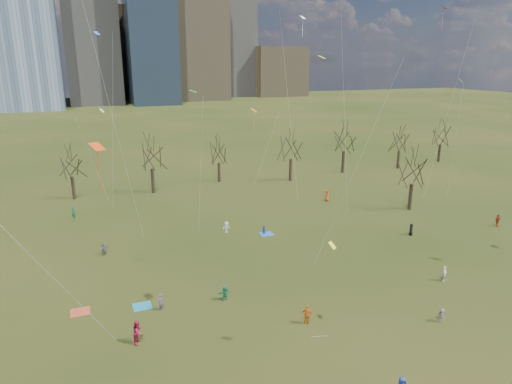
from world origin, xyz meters
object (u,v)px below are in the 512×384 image
object	(u,v)px
blanket_crimson	(80,312)
person_1	(444,274)
person_2	(138,332)
blanket_navy	(267,234)
person_4	(307,315)
blanket_teal	(142,306)

from	to	relation	value
blanket_crimson	person_1	xyz separation A→B (m)	(33.21, -6.71, 0.76)
person_2	blanket_navy	bearing A→B (deg)	-15.59
person_1	person_2	size ratio (longest dim) A/B	0.82
blanket_crimson	person_4	world-z (taller)	person_4
blanket_navy	person_2	world-z (taller)	person_2
person_1	person_2	world-z (taller)	person_2
person_1	person_4	size ratio (longest dim) A/B	0.92
person_4	blanket_crimson	bearing A→B (deg)	13.40
person_2	person_4	size ratio (longest dim) A/B	1.12
blanket_teal	blanket_crimson	world-z (taller)	same
person_4	person_2	bearing A→B (deg)	30.02
blanket_navy	person_4	distance (m)	20.14
blanket_crimson	person_4	distance (m)	19.35
blanket_crimson	person_1	distance (m)	33.89
blanket_navy	blanket_crimson	bearing A→B (deg)	-153.25
blanket_teal	person_1	distance (m)	28.73
blanket_teal	person_4	size ratio (longest dim) A/B	0.95
blanket_navy	blanket_crimson	xyz separation A→B (m)	(-21.81, -11.00, 0.00)
person_1	person_4	xyz separation A→B (m)	(-15.91, -1.90, 0.07)
blanket_teal	person_1	size ratio (longest dim) A/B	1.03
person_2	person_1	bearing A→B (deg)	-60.73
blanket_teal	blanket_crimson	bearing A→B (deg)	169.05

